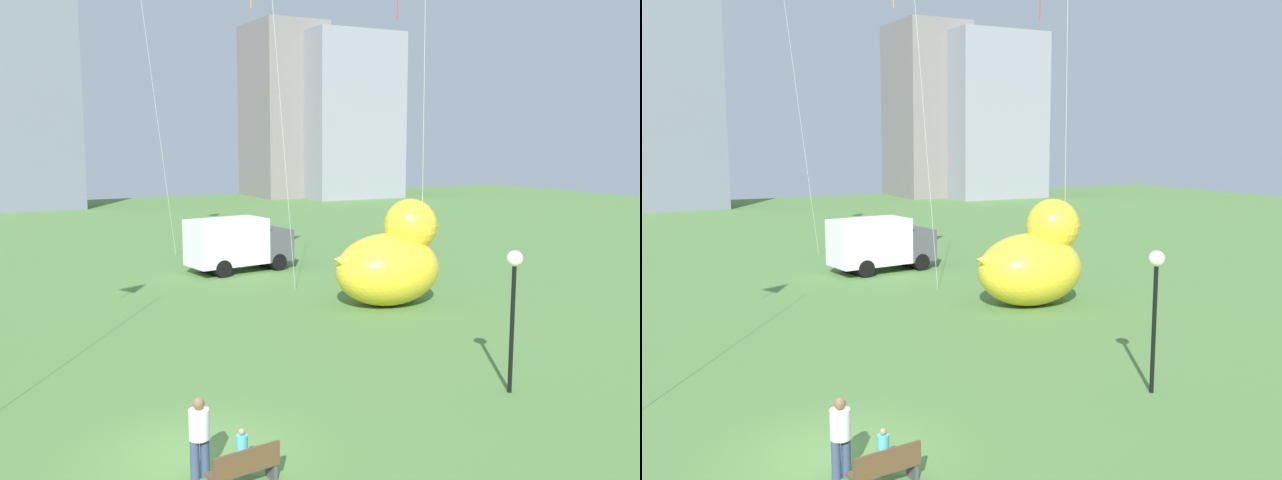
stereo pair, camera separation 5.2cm
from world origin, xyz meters
TOP-DOWN VIEW (x-y plane):
  - ground_plane at (0.00, 0.00)m, footprint 140.00×140.00m
  - park_bench at (0.35, -1.92)m, footprint 1.54×0.64m
  - person_adult at (-0.29, -1.03)m, footprint 0.43×0.43m
  - person_child at (0.56, -1.27)m, footprint 0.25×0.25m
  - giant_inflatable_duck at (11.79, 10.09)m, footprint 5.41×3.47m
  - lamppost at (8.91, -0.23)m, footprint 0.45×0.45m
  - box_truck at (8.71, 20.22)m, footprint 5.75×3.08m
  - city_skyline at (6.59, 62.09)m, footprint 80.88×14.73m

SIDE VIEW (x-z plane):
  - ground_plane at x=0.00m, z-range 0.00..0.00m
  - park_bench at x=0.35m, z-range 0.02..0.92m
  - person_child at x=0.56m, z-range 0.05..1.06m
  - person_adult at x=-0.29m, z-range 0.09..1.83m
  - box_truck at x=8.71m, z-range 0.01..2.86m
  - giant_inflatable_duck at x=11.79m, z-range -0.33..4.15m
  - lamppost at x=8.91m, z-range 1.05..5.06m
  - city_skyline at x=6.59m, z-range -2.95..27.32m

